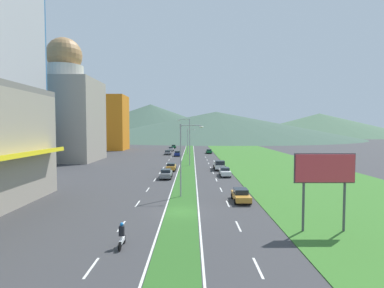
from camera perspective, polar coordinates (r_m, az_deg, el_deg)
ground_plane at (r=31.42m, az=-1.74°, el=-12.78°), size 600.00×600.00×0.00m
grass_median at (r=90.62m, az=-0.43°, el=-2.39°), size 3.20×240.00×0.06m
grass_verge_right at (r=92.70m, az=12.42°, el=-2.34°), size 24.00×240.00×0.06m
lane_dash_left_1 at (r=20.91m, az=-18.19°, el=-21.24°), size 0.16×2.80×0.01m
lane_dash_left_2 at (r=27.98m, az=-12.93°, el=-14.84°), size 0.16×2.80×0.01m
lane_dash_left_3 at (r=35.38m, az=-9.98°, el=-11.00°), size 0.16×2.80×0.01m
lane_dash_left_4 at (r=42.95m, az=-8.10°, el=-8.49°), size 0.16×2.80×0.01m
lane_dash_left_5 at (r=50.60m, az=-6.80°, el=-6.73°), size 0.16×2.80×0.01m
lane_dash_left_6 at (r=58.31m, az=-5.85°, el=-5.43°), size 0.16×2.80×0.01m
lane_dash_left_7 at (r=66.05m, az=-5.13°, el=-4.44°), size 0.16×2.80×0.01m
lane_dash_left_8 at (r=73.82m, az=-4.56°, el=-3.65°), size 0.16×2.80×0.01m
lane_dash_left_9 at (r=81.60m, az=-4.10°, el=-3.01°), size 0.16×2.80×0.01m
lane_dash_left_10 at (r=89.40m, az=-3.71°, el=-2.48°), size 0.16×2.80×0.01m
lane_dash_right_1 at (r=20.39m, az=12.56°, el=-21.82°), size 0.16×2.80×0.01m
lane_dash_right_2 at (r=27.59m, az=8.96°, el=-15.06°), size 0.16×2.80×0.01m
lane_dash_right_3 at (r=35.08m, az=6.98°, el=-11.10°), size 0.16×2.80×0.01m
lane_dash_right_4 at (r=42.70m, az=5.73°, el=-8.55°), size 0.16×2.80×0.01m
lane_dash_right_5 at (r=50.39m, az=4.87°, el=-6.76°), size 0.16×2.80×0.01m
lane_dash_right_6 at (r=58.12m, az=4.24°, el=-5.45°), size 0.16×2.80×0.01m
lane_dash_right_7 at (r=65.89m, az=3.77°, el=-4.45°), size 0.16×2.80×0.01m
lane_dash_right_8 at (r=73.67m, az=3.39°, el=-3.66°), size 0.16×2.80×0.01m
lane_dash_right_9 at (r=81.47m, az=3.09°, el=-3.02°), size 0.16×2.80×0.01m
lane_dash_right_10 at (r=89.28m, az=2.84°, el=-2.49°), size 0.16×2.80×0.01m
edge_line_median_left at (r=90.66m, az=-1.54°, el=-2.40°), size 0.16×240.00×0.01m
edge_line_median_right at (r=90.62m, az=0.68°, el=-2.40°), size 0.16×240.00×0.01m
domed_building at (r=86.02m, az=-22.49°, el=5.68°), size 16.51×16.51×31.86m
midrise_colored at (r=123.43m, az=-14.93°, el=3.88°), size 12.53×12.53×21.30m
hill_far_left at (r=306.18m, az=-7.55°, el=4.40°), size 183.04×183.04×32.32m
hill_far_center at (r=257.40m, az=4.78°, el=3.58°), size 225.69×225.69×22.42m
hill_far_right at (r=348.60m, az=23.11°, el=3.34°), size 180.83×180.83×24.16m
street_lamp_near at (r=37.34m, az=-1.42°, el=-2.11°), size 2.92×0.30×9.04m
street_lamp_mid at (r=68.66m, az=-0.43°, el=0.91°), size 2.81×0.33×10.67m
street_lamp_far at (r=100.17m, az=-0.44°, el=0.87°), size 2.65×0.44×8.33m
billboard_roadside at (r=27.04m, az=23.98°, el=-4.94°), size 5.00×0.28×6.50m
car_0 at (r=97.66m, az=-4.34°, el=-1.59°), size 2.02×4.02×1.45m
car_1 at (r=102.59m, az=3.46°, el=-1.37°), size 1.96×4.63×1.40m
car_2 at (r=113.23m, az=-3.72°, el=-0.93°), size 1.93×4.01×1.55m
car_3 at (r=54.46m, az=6.45°, el=-5.21°), size 1.89×4.61×1.52m
car_4 at (r=52.01m, az=-4.67°, el=-5.58°), size 1.97×4.78×1.56m
car_5 at (r=61.29m, az=-3.73°, el=-4.29°), size 1.96×4.58×1.50m
car_6 at (r=92.65m, az=-2.51°, el=-1.79°), size 1.91×4.44×1.59m
car_7 at (r=36.21m, az=9.43°, el=-9.48°), size 1.91×4.46×1.47m
car_8 at (r=129.17m, az=-3.22°, el=-0.45°), size 1.87×4.67×1.50m
pickup_truck_0 at (r=62.41m, az=5.39°, el=-3.97°), size 2.18×5.40×2.00m
motorcycle_rider at (r=23.24m, az=-12.83°, el=-16.68°), size 0.36×2.00×1.80m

